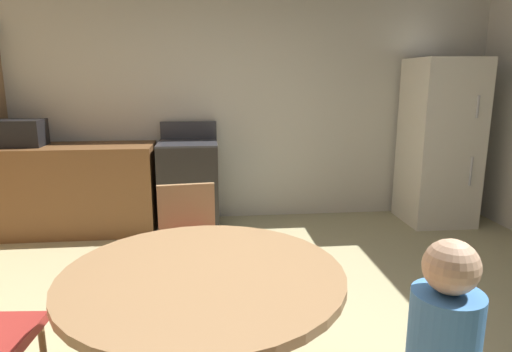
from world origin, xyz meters
name	(u,v)px	position (x,y,z in m)	size (l,w,h in m)	color
wall_back	(229,97)	(0.00, 2.80, 1.35)	(6.10, 0.12, 2.70)	beige
kitchen_counter	(57,190)	(-1.78, 2.40, 0.45)	(1.95, 0.60, 0.90)	brown
oven_range	(189,185)	(-0.45, 2.41, 0.47)	(0.60, 0.60, 1.10)	black
refrigerator	(439,142)	(2.23, 2.35, 0.88)	(0.68, 0.68, 1.76)	silver
microwave	(20,133)	(-2.07, 2.40, 1.03)	(0.44, 0.32, 0.26)	black
dining_table	(204,306)	(-0.27, -0.38, 0.60)	(1.20, 1.20, 0.76)	#9E754C
chair_north	(189,243)	(-0.38, 0.65, 0.50)	(0.44, 0.44, 0.87)	#9E754C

